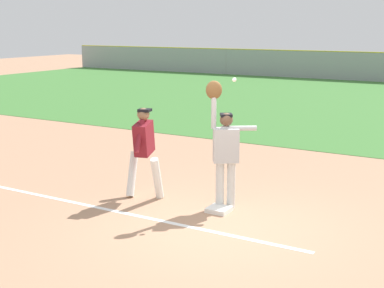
{
  "coord_description": "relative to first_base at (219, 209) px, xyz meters",
  "views": [
    {
      "loc": [
        3.75,
        -7.35,
        3.2
      ],
      "look_at": [
        -1.15,
        1.14,
        1.05
      ],
      "focal_mm": 50.72,
      "sensor_mm": 36.0,
      "label": 1
    }
  ],
  "objects": [
    {
      "name": "parked_car_black",
      "position": [
        -5.13,
        28.42,
        0.63
      ],
      "size": [
        4.55,
        2.41,
        1.25
      ],
      "rotation": [
        0.0,
        0.0,
        0.08
      ],
      "color": "black",
      "rests_on": "ground_plane"
    },
    {
      "name": "fielder",
      "position": [
        -0.02,
        0.23,
        1.08
      ],
      "size": [
        0.81,
        0.58,
        2.28
      ],
      "rotation": [
        0.0,
        0.0,
        2.15
      ],
      "color": "silver",
      "rests_on": "ground_plane"
    },
    {
      "name": "runner",
      "position": [
        -1.58,
        0.0,
        0.96
      ],
      "size": [
        0.83,
        0.84,
        1.72
      ],
      "rotation": [
        0.0,
        0.0,
        0.25
      ],
      "color": "white",
      "rests_on": "ground_plane"
    },
    {
      "name": "chalk_foul_line",
      "position": [
        -4.0,
        -0.9,
        -0.04
      ],
      "size": [
        12.0,
        0.11,
        0.01
      ],
      "primitive_type": "cube",
      "rotation": [
        0.0,
        0.0,
        -0.0
      ],
      "color": "white",
      "rests_on": "ground_plane"
    },
    {
      "name": "baseball",
      "position": [
        0.04,
        0.44,
        2.24
      ],
      "size": [
        0.07,
        0.07,
        0.07
      ],
      "primitive_type": "sphere",
      "color": "white"
    },
    {
      "name": "first_base",
      "position": [
        0.0,
        0.0,
        0.0
      ],
      "size": [
        0.38,
        0.38,
        0.08
      ],
      "primitive_type": "cube",
      "rotation": [
        0.0,
        0.0,
        0.0
      ],
      "color": "white",
      "rests_on": "ground_plane"
    },
    {
      "name": "ground_plane",
      "position": [
        0.36,
        -0.72,
        -0.04
      ],
      "size": [
        79.26,
        79.26,
        0.0
      ],
      "primitive_type": "plane",
      "color": "tan"
    }
  ]
}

